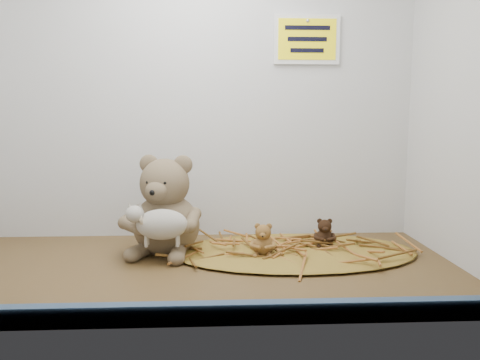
{
  "coord_description": "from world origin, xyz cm",
  "views": [
    {
      "loc": [
        5.19,
        -102.3,
        34.0
      ],
      "look_at": [
        10.3,
        3.65,
        19.52
      ],
      "focal_mm": 35.0,
      "sensor_mm": 36.0,
      "label": 1
    }
  ],
  "objects_px": {
    "mini_teddy_tan": "(263,238)",
    "mini_teddy_brown": "(324,231)",
    "toy_lamb": "(162,225)",
    "main_teddy": "(166,205)"
  },
  "relations": [
    {
      "from": "mini_teddy_tan",
      "to": "main_teddy",
      "type": "bearing_deg",
      "value": 175.06
    },
    {
      "from": "mini_teddy_brown",
      "to": "toy_lamb",
      "type": "bearing_deg",
      "value": -159.14
    },
    {
      "from": "toy_lamb",
      "to": "mini_teddy_brown",
      "type": "xyz_separation_m",
      "value": [
        0.4,
        0.1,
        -0.05
      ]
    },
    {
      "from": "toy_lamb",
      "to": "main_teddy",
      "type": "bearing_deg",
      "value": 90.0
    },
    {
      "from": "main_teddy",
      "to": "toy_lamb",
      "type": "xyz_separation_m",
      "value": [
        0.0,
        -0.09,
        -0.03
      ]
    },
    {
      "from": "mini_teddy_tan",
      "to": "mini_teddy_brown",
      "type": "xyz_separation_m",
      "value": [
        0.17,
        0.07,
        -0.0
      ]
    },
    {
      "from": "mini_teddy_brown",
      "to": "main_teddy",
      "type": "bearing_deg",
      "value": -171.43
    },
    {
      "from": "main_teddy",
      "to": "mini_teddy_brown",
      "type": "xyz_separation_m",
      "value": [
        0.4,
        0.01,
        -0.08
      ]
    },
    {
      "from": "toy_lamb",
      "to": "mini_teddy_brown",
      "type": "relative_size",
      "value": 2.15
    },
    {
      "from": "main_teddy",
      "to": "mini_teddy_brown",
      "type": "bearing_deg",
      "value": 17.1
    }
  ]
}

